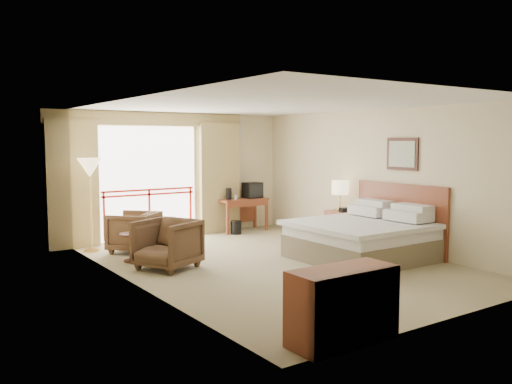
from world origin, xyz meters
TOP-DOWN VIEW (x-y plane):
  - floor at (0.00, 0.00)m, footprint 7.00×7.00m
  - ceiling at (0.00, 0.00)m, footprint 7.00×7.00m
  - wall_back at (0.00, 3.50)m, footprint 5.00×0.00m
  - wall_front at (0.00, -3.50)m, footprint 5.00×0.00m
  - wall_left at (-2.50, 0.00)m, footprint 0.00×7.00m
  - wall_right at (2.50, 0.00)m, footprint 0.00×7.00m
  - balcony_door at (-0.80, 3.48)m, footprint 2.40×0.00m
  - balcony_railing at (-0.80, 3.46)m, footprint 2.09×0.03m
  - curtain_left at (-2.45, 3.35)m, footprint 1.00×0.26m
  - curtain_right at (0.85, 3.35)m, footprint 1.00×0.26m
  - valance at (-0.80, 3.38)m, footprint 4.40×0.22m
  - hvac_vent at (1.30, 3.47)m, footprint 0.50×0.04m
  - bed at (1.50, -0.60)m, footprint 2.13×2.06m
  - headboard at (2.46, -0.60)m, footprint 0.06×2.10m
  - framed_art at (2.47, -0.60)m, footprint 0.04×0.72m
  - nightstand at (2.24, 0.74)m, footprint 0.47×0.56m
  - table_lamp at (2.24, 0.79)m, footprint 0.34×0.34m
  - phone at (2.19, 0.59)m, footprint 0.23×0.20m
  - desk at (1.35, 3.18)m, footprint 1.16×0.56m
  - tv at (1.65, 3.12)m, footprint 0.41×0.32m
  - coffee_maker at (1.00, 3.13)m, footprint 0.16×0.16m
  - cup at (1.15, 3.08)m, footprint 0.09×0.09m
  - wastebasket at (1.01, 2.85)m, footprint 0.27×0.27m
  - armchair_far at (-1.62, 2.29)m, footprint 1.17×1.17m
  - armchair_near at (-1.69, 0.69)m, footprint 1.18×1.17m
  - side_table at (-1.95, 1.50)m, footprint 0.46×0.46m
  - book at (-1.95, 1.50)m, footprint 0.24×0.26m
  - floor_lamp at (-2.27, 2.79)m, footprint 0.45×0.45m
  - dresser at (-1.59, -3.34)m, footprint 1.18×0.50m

SIDE VIEW (x-z plane):
  - floor at x=0.00m, z-range 0.00..0.00m
  - armchair_far at x=-1.62m, z-range -0.38..0.38m
  - armchair_near at x=-1.69m, z-range -0.41..0.41m
  - wastebasket at x=1.01m, z-range 0.00..0.31m
  - nightstand at x=2.24m, z-range 0.00..0.66m
  - side_table at x=-1.95m, z-range 0.09..0.59m
  - bed at x=1.50m, z-range -0.11..0.86m
  - dresser at x=-1.59m, z-range 0.00..0.79m
  - book at x=-1.95m, z-range 0.49..0.51m
  - desk at x=1.35m, z-range 0.21..0.97m
  - headboard at x=2.46m, z-range 0.00..1.30m
  - phone at x=2.19m, z-range 0.66..0.75m
  - cup at x=1.15m, z-range 0.75..0.86m
  - balcony_railing at x=-0.80m, z-range 0.30..1.32m
  - coffee_maker at x=1.00m, z-range 0.75..1.02m
  - tv at x=1.65m, z-range 0.76..1.12m
  - table_lamp at x=2.24m, z-range 0.83..1.43m
  - balcony_door at x=-0.80m, z-range 0.00..2.40m
  - curtain_left at x=-2.45m, z-range 0.00..2.50m
  - curtain_right at x=0.85m, z-range 0.00..2.50m
  - wall_left at x=-2.50m, z-range -2.15..4.85m
  - wall_right at x=2.50m, z-range -2.15..4.85m
  - wall_back at x=0.00m, z-range -1.15..3.85m
  - wall_front at x=0.00m, z-range -1.15..3.85m
  - floor_lamp at x=-2.27m, z-range 0.64..2.41m
  - framed_art at x=2.47m, z-range 1.55..2.15m
  - hvac_vent at x=1.30m, z-range 2.10..2.60m
  - valance at x=-0.80m, z-range 2.41..2.69m
  - ceiling at x=0.00m, z-range 2.70..2.70m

